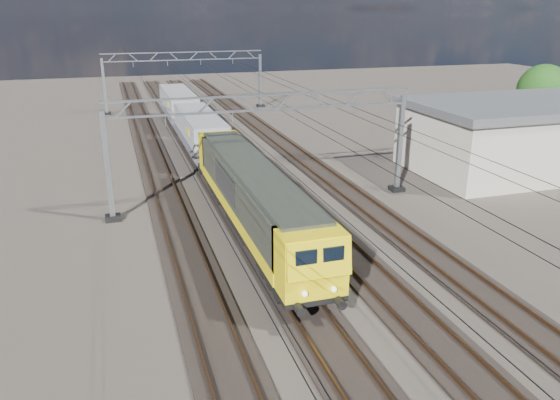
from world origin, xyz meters
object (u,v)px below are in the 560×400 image
object	(u,v)px
locomotive	(253,195)
hopper_wagon_mid	(179,105)
catenary_gantry_mid	(265,146)
industrial_shed	(530,135)
tree_far	(547,92)
hopper_wagon_lead	(200,131)
catenary_gantry_far	(185,79)

from	to	relation	value
locomotive	hopper_wagon_mid	xyz separation A→B (m)	(-0.00, 31.90, -0.09)
catenary_gantry_mid	hopper_wagon_mid	bearing A→B (deg)	94.19
locomotive	industrial_shed	xyz separation A→B (m)	(24.00, 6.60, 0.40)
catenary_gantry_mid	locomotive	xyz separation A→B (m)	(-2.00, -4.60, -1.58)
catenary_gantry_mid	tree_far	size ratio (longest dim) A/B	2.78
hopper_wagon_lead	locomotive	bearing A→B (deg)	-90.00
industrial_shed	tree_far	size ratio (longest dim) A/B	2.60
industrial_shed	locomotive	bearing A→B (deg)	-164.63
catenary_gantry_mid	hopper_wagon_lead	distance (m)	13.35
hopper_wagon_lead	hopper_wagon_mid	distance (m)	14.20
catenary_gantry_far	catenary_gantry_mid	bearing A→B (deg)	-90.00
catenary_gantry_far	hopper_wagon_lead	world-z (taller)	catenary_gantry_far
tree_far	locomotive	bearing A→B (deg)	-156.00
locomotive	industrial_shed	size ratio (longest dim) A/B	1.13
catenary_gantry_mid	industrial_shed	world-z (taller)	catenary_gantry_mid
catenary_gantry_mid	hopper_wagon_mid	distance (m)	27.42
industrial_shed	tree_far	xyz separation A→B (m)	(8.32, 7.79, 1.84)
locomotive	hopper_wagon_mid	size ratio (longest dim) A/B	1.62
hopper_wagon_lead	catenary_gantry_far	bearing A→B (deg)	85.01
locomotive	hopper_wagon_lead	size ratio (longest dim) A/B	1.62
catenary_gantry_far	industrial_shed	bearing A→B (deg)	-57.09
catenary_gantry_mid	locomotive	world-z (taller)	catenary_gantry_mid
catenary_gantry_mid	industrial_shed	distance (m)	22.12
catenary_gantry_far	locomotive	bearing A→B (deg)	-92.82
hopper_wagon_mid	industrial_shed	size ratio (longest dim) A/B	0.70
catenary_gantry_far	tree_far	size ratio (longest dim) A/B	2.78
hopper_wagon_lead	tree_far	world-z (taller)	tree_far
locomotive	tree_far	size ratio (longest dim) A/B	2.94
catenary_gantry_far	tree_far	world-z (taller)	tree_far
hopper_wagon_lead	hopper_wagon_mid	xyz separation A→B (m)	(0.00, 14.20, 0.00)
industrial_shed	hopper_wagon_lead	bearing A→B (deg)	155.18
hopper_wagon_lead	tree_far	xyz separation A→B (m)	(32.32, -3.31, 2.33)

